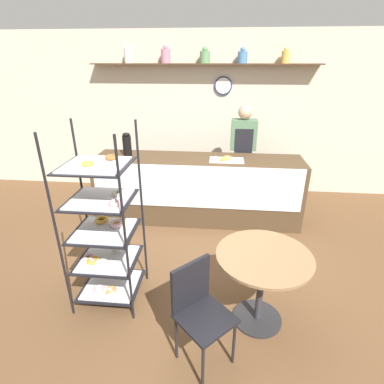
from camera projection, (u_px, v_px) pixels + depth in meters
The scene contains 9 objects.
ground_plane at pixel (188, 273), 3.44m from camera, with size 14.00×14.00×0.00m, color brown.
back_wall at pixel (204, 114), 5.22m from camera, with size 10.00×0.30×2.70m.
display_counter at pixel (198, 189), 4.45m from camera, with size 2.98×0.68×0.96m.
pastry_rack at pixel (105, 231), 2.82m from camera, with size 0.62×0.58×1.76m.
person_worker at pixel (242, 154), 4.67m from camera, with size 0.38×0.23×1.64m.
cafe_table at pixel (262, 271), 2.61m from camera, with size 0.83×0.83×0.73m.
cafe_chair at pixel (198, 304), 2.30m from camera, with size 0.54×0.54×0.86m.
coffee_carafe at pixel (127, 145), 4.31m from camera, with size 0.12×0.12×0.34m.
donut_tray_counter at pixel (224, 159), 4.16m from camera, with size 0.47×0.26×0.05m.
Camera 1 is at (0.31, -2.75, 2.25)m, focal length 28.00 mm.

